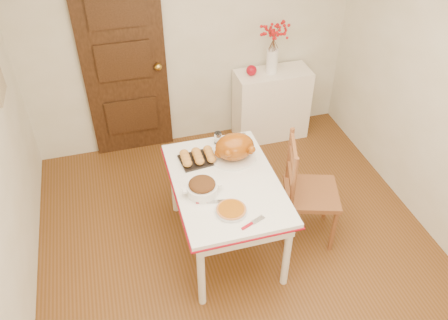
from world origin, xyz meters
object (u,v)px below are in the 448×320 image
object	(u,v)px
kitchen_table	(226,214)
sideboard	(271,105)
turkey_platter	(235,148)
chair_oak	(312,191)
pumpkin_pie	(231,210)

from	to	relation	value
kitchen_table	sideboard	bearing A→B (deg)	57.03
kitchen_table	turkey_platter	world-z (taller)	turkey_platter
kitchen_table	chair_oak	bearing A→B (deg)	-6.00
kitchen_table	pumpkin_pie	world-z (taller)	pumpkin_pie
sideboard	turkey_platter	size ratio (longest dim) A/B	2.13
kitchen_table	pumpkin_pie	distance (m)	0.53
sideboard	kitchen_table	size ratio (longest dim) A/B	0.66
kitchen_table	chair_oak	world-z (taller)	chair_oak
kitchen_table	pumpkin_pie	xyz separation A→B (m)	(-0.06, -0.35, 0.40)
sideboard	turkey_platter	xyz separation A→B (m)	(-0.82, -1.25, 0.46)
sideboard	chair_oak	xyz separation A→B (m)	(-0.22, -1.57, 0.10)
sideboard	chair_oak	bearing A→B (deg)	-97.91
chair_oak	kitchen_table	bearing A→B (deg)	101.62
sideboard	kitchen_table	world-z (taller)	sideboard
sideboard	turkey_platter	bearing A→B (deg)	-123.36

